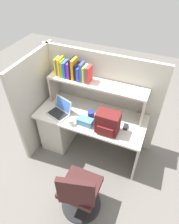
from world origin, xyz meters
The scene contains 13 objects.
ground_plane centered at (0.00, 0.00, 0.00)m, with size 8.00×8.00×0.00m, color slate.
desk centered at (-0.39, 0.00, 0.40)m, with size 1.60×0.70×0.73m.
cubicle_partition_rear centered at (0.00, 0.38, 0.78)m, with size 1.84×0.05×1.55m, color #B2ADA0.
cubicle_partition_left centered at (-0.85, -0.05, 0.78)m, with size 0.05×1.06×1.55m, color #B2ADA0.
overhead_hutch centered at (0.00, 0.20, 1.08)m, with size 1.44×0.28×0.45m.
reference_books_on_shelf centered at (-0.35, 0.20, 1.30)m, with size 0.53×0.19×0.29m.
laptop centered at (-0.44, -0.11, 0.78)m, with size 0.37×0.34×0.22m.
backpack centered at (0.31, -0.19, 0.88)m, with size 0.30×0.23×0.31m.
computer_mouse centered at (0.53, -0.03, 0.75)m, with size 0.06×0.10×0.03m, color #262628.
paper_cup centered at (-0.18, -0.27, 0.78)m, with size 0.08×0.08×0.10m, color white.
tissue_box centered at (-0.01, -0.18, 0.78)m, with size 0.22×0.12×0.10m, color teal.
snack_canister centered at (0.02, -0.03, 0.79)m, with size 0.10×0.10×0.12m, color navy.
office_chair centered at (0.26, -0.98, 0.39)m, with size 0.52×0.53×0.93m.
Camera 1 is at (0.82, -2.00, 2.73)m, focal length 32.47 mm.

